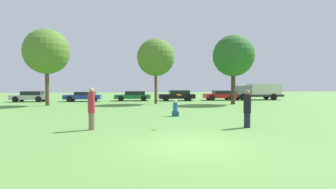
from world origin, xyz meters
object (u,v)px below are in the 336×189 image
bystander_sitting (175,109)px  tree_1 (156,58)px  parked_car_black (177,95)px  parked_car_silver (31,96)px  delivery_truck_grey (257,91)px  tree_0 (47,52)px  tree_2 (233,56)px  frisbee (179,95)px  parked_car_green (133,96)px  parked_car_red (220,95)px  parked_car_blue (83,96)px  person_thrower (91,108)px  person_catcher (247,108)px

bystander_sitting → tree_1: size_ratio=0.16×
tree_1 → parked_car_black: (3.19, 4.88, -4.09)m
parked_car_silver → delivery_truck_grey: delivery_truck_grey is taller
tree_0 → tree_1: bearing=3.4°
tree_2 → parked_car_black: 9.00m
frisbee → parked_car_black: bearing=79.3°
tree_1 → parked_car_green: (-2.17, 5.68, -4.13)m
bystander_sitting → delivery_truck_grey: bearing=49.3°
frisbee → parked_car_silver: 24.81m
parked_car_red → parked_car_silver: bearing=1.0°
parked_car_silver → frisbee: bearing=124.7°
bystander_sitting → parked_car_blue: bearing=116.5°
parked_car_silver → parked_car_green: 11.78m
parked_car_green → parked_car_black: bearing=173.7°
bystander_sitting → tree_0: tree_0 is taller
parked_car_blue → tree_2: bearing=158.1°
parked_car_red → person_thrower: bearing=58.9°
parked_car_black → parked_car_red: (5.63, 0.25, -0.01)m
delivery_truck_grey → parked_car_green: bearing=0.7°
frisbee → tree_2: bearing=58.6°
frisbee → delivery_truck_grey: 25.20m
person_thrower → parked_car_green: 21.11m
tree_2 → parked_car_silver: tree_2 is taller
person_catcher → parked_car_red: bearing=-103.0°
tree_0 → bystander_sitting: bearing=-44.4°
parked_car_silver → parked_car_blue: size_ratio=0.94×
parked_car_green → bystander_sitting: bearing=99.8°
frisbee → parked_car_green: size_ratio=0.05×
bystander_sitting → tree_2: 12.72m
person_thrower → tree_2: tree_2 is taller
tree_0 → parked_car_silver: tree_0 is taller
parked_car_black → tree_0: bearing=24.2°
person_catcher → parked_car_silver: bearing=-48.6°
tree_0 → tree_1: (10.41, 0.62, -0.31)m
person_thrower → frisbee: size_ratio=7.90×
parked_car_blue → parked_car_red: (16.85, -0.17, 0.05)m
parked_car_red → delivery_truck_grey: 5.11m
person_catcher → parked_car_red: 21.83m
tree_2 → delivery_truck_grey: tree_2 is taller
person_catcher → tree_2: 15.50m
bystander_sitting → parked_car_green: parked_car_green is taller
person_catcher → parked_car_blue: size_ratio=0.41×
tree_0 → parked_car_black: bearing=22.0°
frisbee → parked_car_blue: 21.92m
bystander_sitting → delivery_truck_grey: 21.29m
person_thrower → tree_0: size_ratio=0.26×
person_catcher → tree_1: 16.43m
tree_0 → person_thrower: bearing=-68.2°
person_catcher → tree_1: size_ratio=0.26×
tree_2 → parked_car_silver: bearing=161.4°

